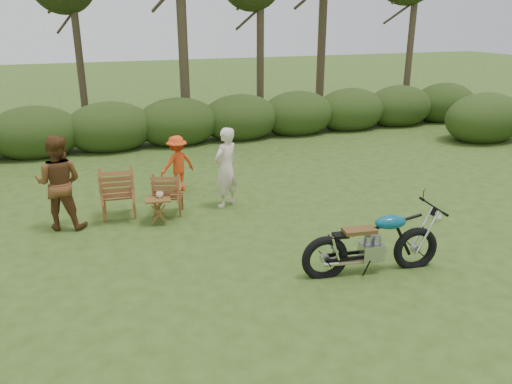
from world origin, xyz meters
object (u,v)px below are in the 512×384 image
object	(u,v)px
lawn_chair_right	(170,213)
adult_a	(227,206)
cup	(160,195)
motorcycle	(369,271)
side_table	(159,211)
child	(179,190)
lawn_chair_left	(120,216)
adult_b	(65,227)

from	to	relation	value
lawn_chair_right	adult_a	distance (m)	1.18
cup	adult_a	bearing A→B (deg)	15.00
lawn_chair_right	cup	world-z (taller)	cup
motorcycle	side_table	xyz separation A→B (m)	(-2.65, 3.03, 0.25)
lawn_chair_right	child	xyz separation A→B (m)	(0.48, 1.29, 0.00)
side_table	lawn_chair_right	bearing A→B (deg)	56.34
lawn_chair_left	adult_b	world-z (taller)	adult_b
adult_b	child	xyz separation A→B (m)	(2.42, 1.28, 0.00)
motorcycle	cup	world-z (taller)	cup
child	cup	bearing A→B (deg)	49.44
lawn_chair_left	adult_a	bearing A→B (deg)	-179.84
lawn_chair_right	adult_a	size ratio (longest dim) A/B	0.53
adult_a	adult_b	distance (m)	3.13
lawn_chair_left	adult_a	distance (m)	2.12
lawn_chair_right	lawn_chair_left	bearing A→B (deg)	6.84
motorcycle	lawn_chair_right	bearing A→B (deg)	132.92
side_table	child	size ratio (longest dim) A/B	0.40
motorcycle	side_table	distance (m)	4.03
lawn_chair_right	adult_b	world-z (taller)	adult_b
adult_a	adult_b	xyz separation A→B (m)	(-3.13, 0.01, 0.00)
side_table	adult_b	world-z (taller)	adult_b
adult_a	adult_b	size ratio (longest dim) A/B	0.94
motorcycle	side_table	size ratio (longest dim) A/B	4.16
motorcycle	cup	bearing A→B (deg)	138.74
lawn_chair_right	adult_b	bearing A→B (deg)	19.12
adult_b	child	distance (m)	2.74
lawn_chair_right	child	distance (m)	1.37
lawn_chair_left	cup	world-z (taller)	cup
cup	adult_a	world-z (taller)	adult_a
lawn_chair_left	child	size ratio (longest dim) A/B	0.83
motorcycle	lawn_chair_left	size ratio (longest dim) A/B	1.99
lawn_chair_left	cup	distance (m)	1.07
lawn_chair_left	adult_a	xyz separation A→B (m)	(2.11, -0.21, 0.00)
lawn_chair_left	child	world-z (taller)	child
cup	adult_b	xyz separation A→B (m)	(-1.72, 0.39, -0.55)
adult_b	child	bearing A→B (deg)	-132.77
side_table	child	xyz separation A→B (m)	(0.75, 1.70, -0.25)
motorcycle	child	distance (m)	5.10
adult_a	child	bearing A→B (deg)	-92.15
lawn_chair_left	side_table	size ratio (longest dim) A/B	2.09
adult_b	child	world-z (taller)	adult_b
cup	adult_a	distance (m)	1.56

